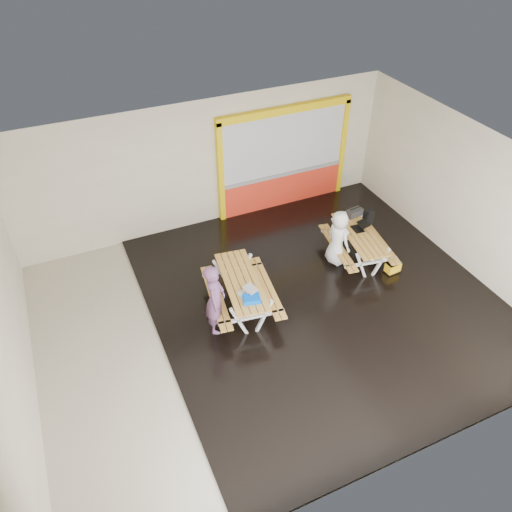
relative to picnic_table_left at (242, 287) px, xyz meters
name	(u,v)px	position (x,y,z in m)	size (l,w,h in m)	color
room	(274,252)	(0.55, -0.45, 1.11)	(10.02, 8.02, 3.52)	beige
deck	(321,297)	(1.80, -0.45, -0.61)	(7.50, 7.98, 0.05)	black
kiosk	(284,161)	(2.75, 3.48, 0.80)	(3.88, 0.16, 3.00)	red
picnic_table_left	(242,287)	(0.00, 0.00, 0.00)	(1.69, 2.27, 0.84)	gold
picnic_table_right	(359,239)	(3.34, 0.46, -0.03)	(1.63, 2.16, 0.79)	gold
person_left	(215,299)	(-0.74, -0.36, 0.24)	(0.62, 0.41, 1.70)	#6B4269
person_right	(338,238)	(2.73, 0.48, 0.19)	(0.71, 0.46, 1.44)	white
laptop_left	(247,293)	(-0.07, -0.46, 0.25)	(0.41, 0.38, 0.15)	silver
laptop_right	(360,227)	(3.44, 0.62, 0.20)	(0.40, 0.36, 0.16)	black
blue_pouch	(251,299)	(-0.06, -0.67, 0.25)	(0.35, 0.25, 0.10)	blue
toolbox	(355,213)	(3.64, 1.17, 0.25)	(0.44, 0.27, 0.24)	black
backpack	(368,217)	(4.01, 1.04, 0.09)	(0.29, 0.21, 0.44)	black
dark_case	(341,258)	(2.91, 0.49, -0.52)	(0.37, 0.28, 0.14)	black
fluke_bag	(393,267)	(3.81, -0.40, -0.44)	(0.38, 0.27, 0.32)	black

